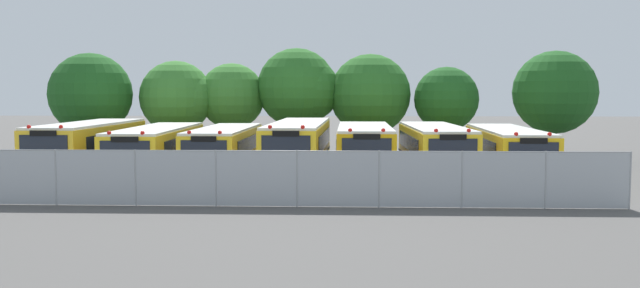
% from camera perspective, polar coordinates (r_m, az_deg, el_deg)
% --- Properties ---
extents(ground_plane, '(160.00, 160.00, 0.00)m').
position_cam_1_polar(ground_plane, '(33.14, -2.01, -2.75)').
color(ground_plane, '#514F4C').
extents(school_bus_0, '(2.67, 10.07, 2.76)m').
position_cam_1_polar(school_bus_0, '(35.14, -18.89, -0.20)').
color(school_bus_0, yellow).
rests_on(school_bus_0, ground_plane).
extents(school_bus_1, '(2.86, 10.86, 2.53)m').
position_cam_1_polar(school_bus_1, '(34.16, -13.56, -0.40)').
color(school_bus_1, yellow).
rests_on(school_bus_1, ground_plane).
extents(school_bus_2, '(2.52, 9.58, 2.53)m').
position_cam_1_polar(school_bus_2, '(33.28, -8.03, -0.46)').
color(school_bus_2, yellow).
rests_on(school_bus_2, ground_plane).
extents(school_bus_3, '(2.77, 11.35, 2.80)m').
position_cam_1_polar(school_bus_3, '(33.13, -1.79, -0.20)').
color(school_bus_3, yellow).
rests_on(school_bus_3, ground_plane).
extents(school_bus_4, '(2.64, 9.52, 2.62)m').
position_cam_1_polar(school_bus_4, '(33.00, 3.76, -0.38)').
color(school_bus_4, '#EAA80C').
rests_on(school_bus_4, ground_plane).
extents(school_bus_5, '(2.79, 9.84, 2.63)m').
position_cam_1_polar(school_bus_5, '(33.18, 9.66, -0.40)').
color(school_bus_5, yellow).
rests_on(school_bus_5, ground_plane).
extents(school_bus_6, '(2.73, 10.31, 2.52)m').
position_cam_1_polar(school_bus_6, '(33.61, 15.53, -0.54)').
color(school_bus_6, yellow).
rests_on(school_bus_6, ground_plane).
extents(tree_0, '(5.05, 5.05, 6.52)m').
position_cam_1_polar(tree_0, '(43.86, -18.95, 4.02)').
color(tree_0, '#4C3823').
rests_on(tree_0, ground_plane).
extents(tree_1, '(4.76, 4.57, 6.08)m').
position_cam_1_polar(tree_1, '(43.36, -11.78, 3.87)').
color(tree_1, '#4C3823').
rests_on(tree_1, ground_plane).
extents(tree_2, '(4.19, 4.19, 5.95)m').
position_cam_1_polar(tree_2, '(43.36, -7.27, 3.96)').
color(tree_2, '#4C3823').
rests_on(tree_2, ground_plane).
extents(tree_3, '(5.25, 5.01, 6.90)m').
position_cam_1_polar(tree_3, '(42.84, -1.66, 4.71)').
color(tree_3, '#4C3823').
rests_on(tree_3, ground_plane).
extents(tree_4, '(5.11, 5.11, 6.52)m').
position_cam_1_polar(tree_4, '(42.66, 4.41, 4.10)').
color(tree_4, '#4C3823').
rests_on(tree_4, ground_plane).
extents(tree_5, '(3.98, 3.98, 5.68)m').
position_cam_1_polar(tree_5, '(42.36, 10.69, 3.69)').
color(tree_5, '#4C3823').
rests_on(tree_5, ground_plane).
extents(tree_6, '(4.94, 4.94, 6.58)m').
position_cam_1_polar(tree_6, '(42.56, 19.45, 4.16)').
color(tree_6, '#4C3823').
rests_on(tree_6, ground_plane).
extents(chainlink_fence, '(26.64, 0.07, 2.06)m').
position_cam_1_polar(chainlink_fence, '(24.50, -5.39, -2.83)').
color(chainlink_fence, '#9EA0A3').
rests_on(chainlink_fence, ground_plane).
extents(traffic_cone, '(0.44, 0.44, 0.58)m').
position_cam_1_polar(traffic_cone, '(26.03, 14.91, -4.24)').
color(traffic_cone, '#EA5914').
rests_on(traffic_cone, ground_plane).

